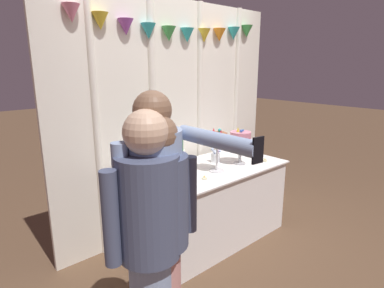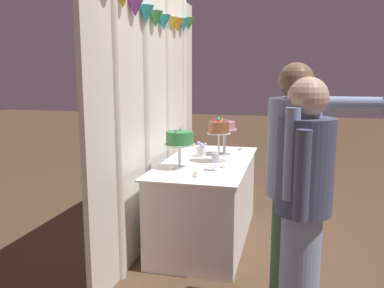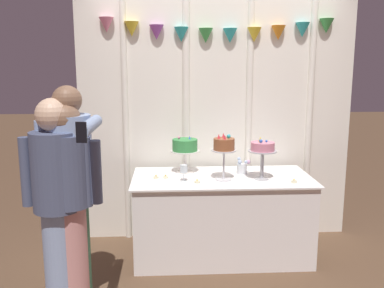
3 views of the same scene
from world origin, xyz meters
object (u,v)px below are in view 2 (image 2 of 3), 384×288
object	(u,v)px
cake_table	(207,200)
wine_glass	(215,158)
cake_display_leftmost	(180,140)
guest_girl_blue_dress	(293,184)
tealight_far_right	(240,149)
guest_man_pink_jacket	(303,199)
tealight_near_right	(223,167)
flower_vase	(201,150)
tealight_far_left	(195,176)
cake_display_rightmost	(224,128)
guest_man_dark_suit	(300,198)
tealight_near_left	(196,173)
cake_display_center	(219,130)

from	to	relation	value
cake_table	wine_glass	size ratio (longest dim) A/B	10.90
cake_display_leftmost	guest_girl_blue_dress	xyz separation A→B (m)	(-0.86, -0.96, -0.10)
tealight_far_right	guest_man_pink_jacket	size ratio (longest dim) A/B	0.03
tealight_near_right	cake_table	bearing A→B (deg)	38.15
tealight_near_right	tealight_far_right	bearing A→B (deg)	-3.13
flower_vase	guest_girl_blue_dress	size ratio (longest dim) A/B	0.09
tealight_far_left	guest_man_pink_jacket	world-z (taller)	guest_man_pink_jacket
tealight_far_right	flower_vase	bearing A→B (deg)	139.57
cake_table	cake_display_rightmost	size ratio (longest dim) A/B	4.24
cake_display_leftmost	guest_man_dark_suit	xyz separation A→B (m)	(-0.87, -1.01, -0.18)
cake_display_leftmost	flower_vase	bearing A→B (deg)	-7.48
tealight_near_right	wine_glass	bearing A→B (deg)	157.42
tealight_far_left	guest_man_pink_jacket	xyz separation A→B (m)	(-0.67, -0.81, 0.08)
wine_glass	tealight_far_right	size ratio (longest dim) A/B	3.05
cake_table	flower_vase	bearing A→B (deg)	27.15
cake_display_leftmost	guest_man_pink_jacket	xyz separation A→B (m)	(-0.95, -1.02, -0.16)
cake_display_leftmost	cake_table	bearing A→B (deg)	-27.60
guest_man_dark_suit	cake_display_leftmost	bearing A→B (deg)	49.22
tealight_far_right	guest_man_pink_jacket	world-z (taller)	guest_man_pink_jacket
guest_man_dark_suit	guest_girl_blue_dress	size ratio (longest dim) A/B	0.93
cake_table	cake_display_leftmost	distance (m)	0.74
cake_display_leftmost	tealight_far_left	bearing A→B (deg)	-142.92
cake_table	guest_man_pink_jacket	world-z (taller)	guest_man_pink_jacket
cake_table	tealight_near_right	bearing A→B (deg)	-141.85
wine_glass	cake_table	bearing A→B (deg)	21.83
wine_glass	flower_vase	bearing A→B (deg)	23.81
cake_table	cake_display_rightmost	xyz separation A→B (m)	(0.35, -0.11, 0.66)
wine_glass	tealight_far_right	xyz separation A→B (m)	(0.96, -0.09, -0.10)
cake_display_rightmost	guest_man_pink_jacket	world-z (taller)	guest_man_pink_jacket
guest_girl_blue_dress	tealight_near_left	bearing A→B (deg)	48.94
cake_display_center	guest_girl_blue_dress	xyz separation A→B (m)	(-1.19, -0.68, -0.15)
wine_glass	tealight_near_right	distance (m)	0.16
flower_vase	tealight_far_left	bearing A→B (deg)	-170.58
flower_vase	tealight_far_right	distance (m)	0.53
tealight_far_left	guest_girl_blue_dress	bearing A→B (deg)	-127.72
cake_display_leftmost	tealight_near_right	bearing A→B (deg)	-75.88
tealight_far_right	cake_table	bearing A→B (deg)	158.58
tealight_near_right	guest_man_pink_jacket	size ratio (longest dim) A/B	0.03
tealight_near_left	tealight_far_right	size ratio (longest dim) A/B	1.04
flower_vase	guest_man_dark_suit	bearing A→B (deg)	-146.41
cake_display_rightmost	guest_man_dark_suit	size ratio (longest dim) A/B	0.25
cake_display_leftmost	tealight_far_right	distance (m)	1.06
cake_display_rightmost	tealight_near_left	bearing A→B (deg)	174.07
wine_glass	tealight_near_right	xyz separation A→B (m)	(0.11, -0.05, -0.10)
tealight_far_right	tealight_near_left	bearing A→B (deg)	168.83
guest_man_dark_suit	guest_man_pink_jacket	size ratio (longest dim) A/B	0.98
tealight_far_left	tealight_far_right	distance (m)	1.23
cake_table	guest_man_pink_jacket	xyz separation A→B (m)	(-1.28, -0.84, 0.47)
tealight_near_left	wine_glass	bearing A→B (deg)	-38.23
cake_display_rightmost	wine_glass	xyz separation A→B (m)	(-0.71, -0.04, -0.17)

